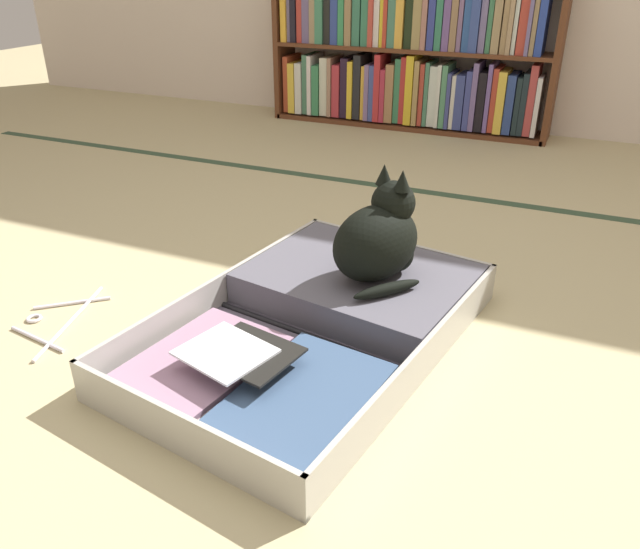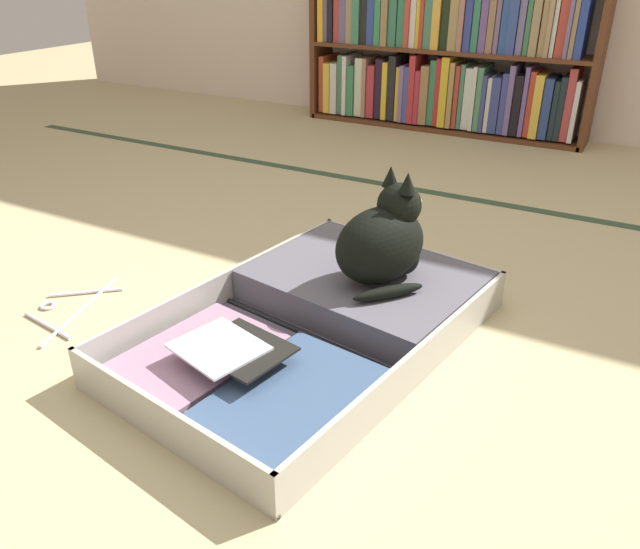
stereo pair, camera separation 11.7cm
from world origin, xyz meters
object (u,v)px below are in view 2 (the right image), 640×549
Objects in this scene: black_cat at (385,241)px; clothes_hanger at (70,309)px; open_suitcase at (332,314)px; bookshelf at (444,54)px.

black_cat is 0.89× the size of clothes_hanger.
open_suitcase is 0.23m from black_cat.
bookshelf is 1.49× the size of open_suitcase.
black_cat reaches higher than open_suitcase.
black_cat is (0.52, -1.97, -0.18)m from bookshelf.
black_cat reaches higher than clothes_hanger.
clothes_hanger is (-0.67, -0.26, -0.04)m from open_suitcase.
open_suitcase is at bearing -78.24° from bookshelf.
open_suitcase is 3.24× the size of black_cat.
bookshelf is 4.27× the size of clothes_hanger.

